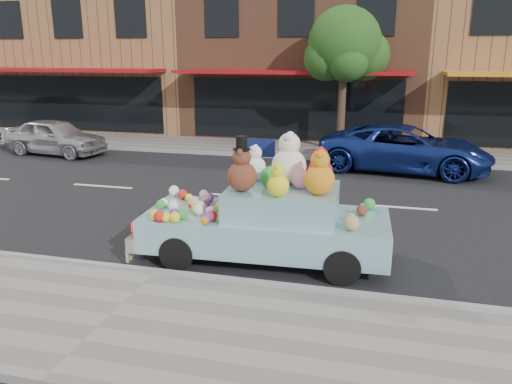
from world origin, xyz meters
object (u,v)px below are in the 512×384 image
(car_silver, at_px, (55,137))
(car_blue, at_px, (405,148))
(art_car, at_px, (268,216))
(street_tree, at_px, (345,50))

(car_silver, bearing_deg, car_blue, -80.36)
(car_silver, bearing_deg, art_car, -119.68)
(car_silver, height_order, art_car, art_car)
(car_blue, distance_m, art_car, 8.25)
(car_blue, xyz_separation_m, art_car, (-2.60, -7.83, 0.09))
(car_silver, height_order, car_blue, car_blue)
(car_silver, xyz_separation_m, art_car, (9.68, -7.46, 0.16))
(car_silver, relative_size, art_car, 0.84)
(street_tree, height_order, car_silver, street_tree)
(street_tree, bearing_deg, art_car, -92.24)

